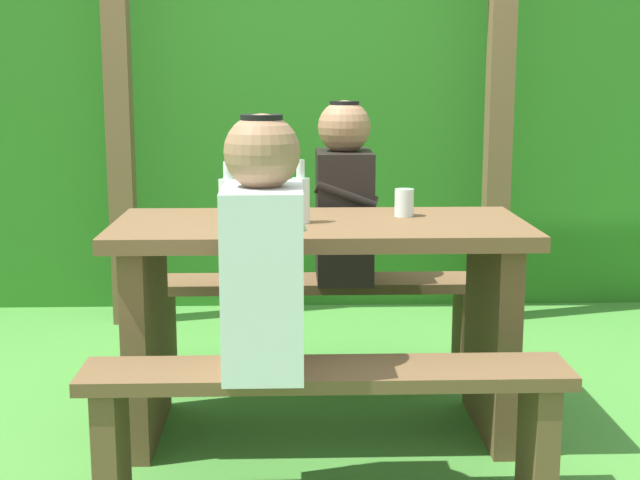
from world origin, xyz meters
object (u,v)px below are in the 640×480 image
(person_white_shirt, at_px, (263,254))
(cell_phone, at_px, (255,220))
(bottle_center, at_px, (229,200))
(picnic_table, at_px, (320,291))
(bench_near, at_px, (326,407))
(bench_far, at_px, (316,307))
(bottle_right, at_px, (243,190))
(bottle_left, at_px, (301,198))
(drinking_glass, at_px, (404,203))
(person_black_coat, at_px, (344,198))

(person_white_shirt, distance_m, cell_phone, 0.56)
(bottle_center, relative_size, cell_phone, 1.51)
(picnic_table, xyz_separation_m, bench_near, (0.00, -0.56, -0.20))
(bench_far, distance_m, bottle_right, 0.77)
(bench_far, relative_size, bottle_left, 6.58)
(bench_far, height_order, bottle_right, bottle_right)
(bottle_left, relative_size, cell_phone, 1.52)
(picnic_table, xyz_separation_m, bench_far, (0.00, 0.56, -0.20))
(drinking_glass, distance_m, bottle_left, 0.39)
(bench_near, distance_m, bottle_center, 0.79)
(bottle_right, bearing_deg, bottle_left, -28.37)
(bench_far, bearing_deg, bench_near, -90.00)
(person_white_shirt, height_order, cell_phone, person_white_shirt)
(picnic_table, xyz_separation_m, person_black_coat, (0.11, 0.55, 0.25))
(bench_far, bearing_deg, person_white_shirt, -99.03)
(bench_far, xyz_separation_m, bottle_center, (-0.30, -0.62, 0.53))
(person_white_shirt, distance_m, bottle_right, 0.65)
(person_white_shirt, bearing_deg, cell_phone, 94.60)
(person_white_shirt, distance_m, drinking_glass, 0.81)
(bench_far, xyz_separation_m, cell_phone, (-0.22, -0.55, 0.45))
(bench_far, height_order, bottle_center, bottle_center)
(bench_near, relative_size, bottle_right, 5.77)
(person_black_coat, xyz_separation_m, bottle_right, (-0.38, -0.47, 0.10))
(person_black_coat, height_order, drinking_glass, person_black_coat)
(picnic_table, distance_m, cell_phone, 0.33)
(drinking_glass, distance_m, bottle_center, 0.63)
(drinking_glass, bearing_deg, person_white_shirt, -125.97)
(bench_far, xyz_separation_m, bottle_right, (-0.26, -0.47, 0.55))
(drinking_glass, distance_m, bottle_right, 0.57)
(bench_near, distance_m, bottle_left, 0.75)
(drinking_glass, height_order, bottle_right, bottle_right)
(person_white_shirt, bearing_deg, bench_near, -1.08)
(bench_near, height_order, bottle_center, bottle_center)
(drinking_glass, distance_m, cell_phone, 0.53)
(person_white_shirt, bearing_deg, bottle_center, 104.62)
(picnic_table, bearing_deg, bench_far, 90.00)
(drinking_glass, height_order, cell_phone, drinking_glass)
(bench_near, relative_size, bench_far, 1.00)
(drinking_glass, relative_size, cell_phone, 0.69)
(person_white_shirt, height_order, drinking_glass, person_white_shirt)
(bottle_left, relative_size, bottle_center, 1.01)
(cell_phone, bearing_deg, person_black_coat, 92.16)
(bottle_center, height_order, cell_phone, bottle_center)
(picnic_table, relative_size, bench_near, 1.00)
(cell_phone, bearing_deg, bench_far, 101.79)
(person_white_shirt, xyz_separation_m, person_black_coat, (0.29, 1.11, 0.00))
(person_black_coat, bearing_deg, picnic_table, -101.67)
(person_black_coat, xyz_separation_m, drinking_glass, (0.18, -0.45, 0.05))
(bench_near, height_order, person_white_shirt, person_white_shirt)
(bench_far, xyz_separation_m, person_white_shirt, (-0.18, -1.11, 0.45))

